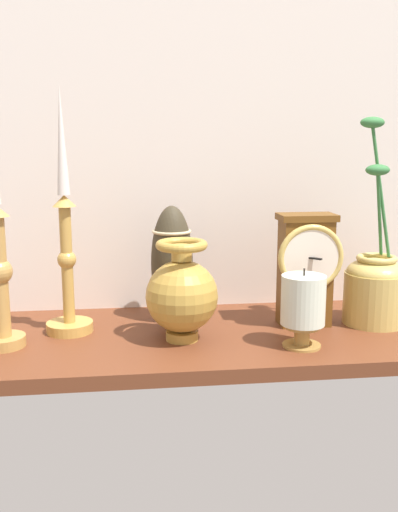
{
  "coord_description": "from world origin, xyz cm",
  "views": [
    {
      "loc": [
        -9.77,
        -97.63,
        33.25
      ],
      "look_at": [
        2.34,
        0.0,
        14.0
      ],
      "focal_mm": 40.08,
      "sensor_mm": 36.0,
      "label": 1
    }
  ],
  "objects_px": {
    "mantel_clock": "(306,267)",
    "candlestick_tall_center": "(66,251)",
    "brass_vase_bulbous": "(182,293)",
    "brass_vase_jar": "(375,285)",
    "pillar_candle_front": "(303,305)",
    "tall_ceramic_vase": "(172,263)"
  },
  "relations": [
    {
      "from": "brass_vase_bulbous",
      "to": "pillar_candle_front",
      "type": "bearing_deg",
      "value": -16.42
    },
    {
      "from": "mantel_clock",
      "to": "tall_ceramic_vase",
      "type": "bearing_deg",
      "value": 165.75
    },
    {
      "from": "mantel_clock",
      "to": "brass_vase_jar",
      "type": "bearing_deg",
      "value": -3.03
    },
    {
      "from": "candlestick_tall_center",
      "to": "tall_ceramic_vase",
      "type": "relative_size",
      "value": 1.96
    },
    {
      "from": "candlestick_tall_center",
      "to": "tall_ceramic_vase",
      "type": "bearing_deg",
      "value": 14.33
    },
    {
      "from": "candlestick_tall_center",
      "to": "brass_vase_bulbous",
      "type": "relative_size",
      "value": 2.48
    },
    {
      "from": "brass_vase_jar",
      "to": "pillar_candle_front",
      "type": "xyz_separation_m",
      "value": [
        -0.17,
        -0.11,
        -0.0
      ]
    },
    {
      "from": "mantel_clock",
      "to": "brass_vase_bulbous",
      "type": "xyz_separation_m",
      "value": [
        -0.23,
        -0.06,
        -0.03
      ]
    },
    {
      "from": "mantel_clock",
      "to": "candlestick_tall_center",
      "type": "xyz_separation_m",
      "value": [
        -0.43,
        0.01,
        0.04
      ]
    },
    {
      "from": "candlestick_tall_center",
      "to": "pillar_candle_front",
      "type": "xyz_separation_m",
      "value": [
        0.39,
        -0.13,
        -0.08
      ]
    },
    {
      "from": "candlestick_tall_center",
      "to": "pillar_candle_front",
      "type": "distance_m",
      "value": 0.42
    },
    {
      "from": "candlestick_tall_center",
      "to": "pillar_candle_front",
      "type": "height_order",
      "value": "candlestick_tall_center"
    },
    {
      "from": "candlestick_tall_center",
      "to": "brass_vase_bulbous",
      "type": "bearing_deg",
      "value": -19.22
    },
    {
      "from": "brass_vase_bulbous",
      "to": "brass_vase_jar",
      "type": "relative_size",
      "value": 0.46
    },
    {
      "from": "brass_vase_jar",
      "to": "tall_ceramic_vase",
      "type": "distance_m",
      "value": 0.38
    },
    {
      "from": "brass_vase_jar",
      "to": "pillar_candle_front",
      "type": "relative_size",
      "value": 2.84
    },
    {
      "from": "pillar_candle_front",
      "to": "mantel_clock",
      "type": "bearing_deg",
      "value": 70.91
    },
    {
      "from": "mantel_clock",
      "to": "brass_vase_bulbous",
      "type": "relative_size",
      "value": 1.19
    },
    {
      "from": "pillar_candle_front",
      "to": "tall_ceramic_vase",
      "type": "height_order",
      "value": "tall_ceramic_vase"
    },
    {
      "from": "tall_ceramic_vase",
      "to": "pillar_candle_front",
      "type": "bearing_deg",
      "value": -40.72
    },
    {
      "from": "pillar_candle_front",
      "to": "brass_vase_jar",
      "type": "bearing_deg",
      "value": 31.79
    },
    {
      "from": "brass_vase_bulbous",
      "to": "pillar_candle_front",
      "type": "xyz_separation_m",
      "value": [
        0.2,
        -0.06,
        -0.01
      ]
    }
  ]
}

